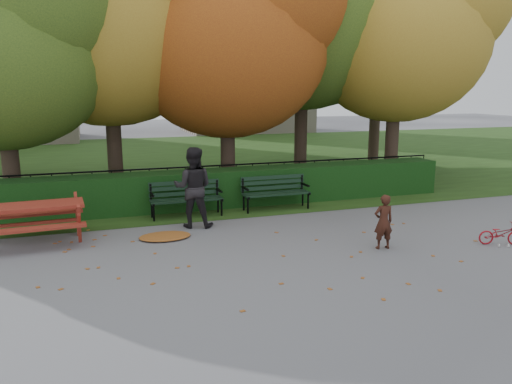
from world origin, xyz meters
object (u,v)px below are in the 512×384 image
object	(u,v)px
tree_d	(317,1)
child	(383,222)
bench_left	(186,196)
picnic_table	(35,213)
tree_b	(120,8)
tree_g	(389,33)
bench_right	(275,190)
bicycle	(501,234)
adult	(193,187)
tree_a	(10,32)
tree_c	(240,30)
tree_e	(411,28)

from	to	relation	value
tree_d	child	world-z (taller)	tree_d
bench_left	picnic_table	bearing A→B (deg)	-159.86
tree_b	tree_g	world-z (taller)	tree_b
bench_right	child	world-z (taller)	child
bench_left	bicycle	size ratio (longest dim) A/B	2.04
adult	picnic_table	bearing A→B (deg)	23.20
adult	bicycle	distance (m)	6.68
tree_b	adult	distance (m)	6.16
tree_a	tree_c	xyz separation A→B (m)	(6.02, 0.38, 0.30)
tree_b	picnic_table	distance (m)	6.79
tree_c	tree_e	bearing A→B (deg)	-1.93
tree_e	adult	world-z (taller)	tree_e
picnic_table	child	xyz separation A→B (m)	(6.64, -2.63, -0.09)
tree_b	child	distance (m)	9.52
tree_d	adult	world-z (taller)	tree_d
tree_a	tree_b	distance (m)	3.11
tree_c	tree_b	bearing A→B (deg)	166.55
tree_e	child	bearing A→B (deg)	-127.60
tree_g	adult	size ratio (longest dim) A/B	4.58
bench_right	picnic_table	size ratio (longest dim) A/B	0.89
child	adult	bearing A→B (deg)	-35.96
tree_c	tree_d	distance (m)	3.50
tree_g	picnic_table	size ratio (longest dim) A/B	4.23
bicycle	tree_a	bearing A→B (deg)	77.90
tree_g	adult	bearing A→B (deg)	-143.65
tree_e	bench_left	xyz separation A→B (m)	(-7.82, -2.07, -4.56)
child	adult	world-z (taller)	adult
tree_b	bench_left	xyz separation A→B (m)	(1.14, -3.04, -4.88)
tree_d	bicycle	xyz separation A→B (m)	(0.51, -7.97, -5.75)
child	adult	size ratio (longest dim) A/B	0.60
bench_right	picnic_table	distance (m)	5.93
tree_b	bench_left	size ratio (longest dim) A/B	4.88
tree_e	tree_g	distance (m)	4.39
tree_d	bench_right	size ratio (longest dim) A/B	5.32
tree_c	child	world-z (taller)	tree_c
adult	tree_c	bearing A→B (deg)	-103.31
tree_d	bench_left	size ratio (longest dim) A/B	5.32
tree_c	tree_g	distance (m)	8.43
tree_b	bench_right	size ratio (longest dim) A/B	4.88
tree_c	tree_g	xyz separation A→B (m)	(7.50, 3.80, 0.55)
tree_e	bicycle	world-z (taller)	tree_e
tree_a	child	bearing A→B (deg)	-38.90
tree_b	adult	bearing A→B (deg)	-74.62
tree_d	bench_left	xyz separation A→B (m)	(-5.18, -3.53, -5.46)
bench_right	adult	size ratio (longest dim) A/B	0.96
tree_d	tree_g	world-z (taller)	tree_d
bench_right	bench_left	bearing A→B (deg)	180.00
tree_b	tree_g	xyz separation A→B (m)	(10.78, 3.02, -0.03)
tree_a	adult	bearing A→B (deg)	-37.03
tree_d	bicycle	size ratio (longest dim) A/B	10.85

